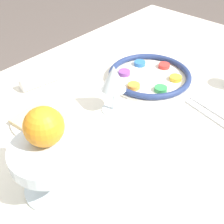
% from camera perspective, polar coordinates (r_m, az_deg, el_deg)
% --- Properties ---
extents(ground_plane, '(8.00, 8.00, 0.00)m').
position_cam_1_polar(ground_plane, '(1.55, 0.94, -18.97)').
color(ground_plane, '#564C47').
extents(dining_table, '(1.49, 0.82, 0.72)m').
position_cam_1_polar(dining_table, '(1.26, 1.11, -10.06)').
color(dining_table, silver).
rests_on(dining_table, ground_plane).
extents(seder_plate, '(0.29, 0.29, 0.03)m').
position_cam_1_polar(seder_plate, '(1.09, 6.89, 6.58)').
color(seder_plate, silver).
rests_on(seder_plate, dining_table).
extents(wine_glass, '(0.07, 0.07, 0.15)m').
position_cam_1_polar(wine_glass, '(0.89, 0.29, 5.94)').
color(wine_glass, silver).
rests_on(wine_glass, dining_table).
extents(fruit_stand, '(0.17, 0.17, 0.13)m').
position_cam_1_polar(fruit_stand, '(0.68, -11.16, -8.54)').
color(fruit_stand, silver).
rests_on(fruit_stand, dining_table).
extents(orange_fruit, '(0.08, 0.08, 0.08)m').
position_cam_1_polar(orange_fruit, '(0.64, -12.36, -2.63)').
color(orange_fruit, orange).
rests_on(orange_fruit, fruit_stand).
extents(bread_plate, '(0.16, 0.16, 0.02)m').
position_cam_1_polar(bread_plate, '(0.92, -13.33, -1.51)').
color(bread_plate, silver).
rests_on(bread_plate, dining_table).
extents(napkin_roll, '(0.16, 0.07, 0.04)m').
position_cam_1_polar(napkin_roll, '(1.08, -12.65, 5.94)').
color(napkin_roll, white).
rests_on(napkin_roll, dining_table).
extents(fork_left, '(0.06, 0.18, 0.01)m').
position_cam_1_polar(fork_left, '(0.99, 18.14, 0.28)').
color(fork_left, silver).
rests_on(fork_left, dining_table).
extents(fork_right, '(0.06, 0.18, 0.01)m').
position_cam_1_polar(fork_right, '(0.97, 17.35, -0.54)').
color(fork_right, silver).
rests_on(fork_right, dining_table).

